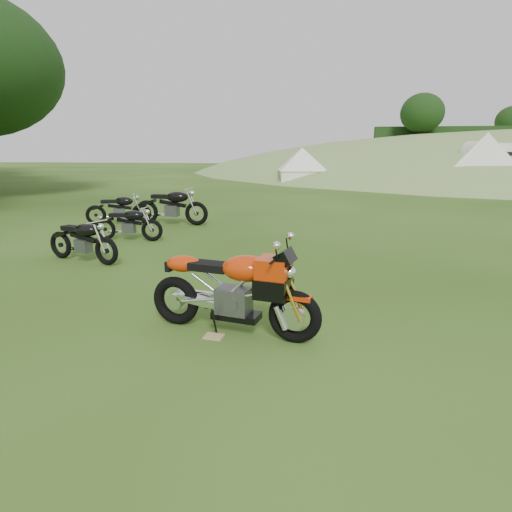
% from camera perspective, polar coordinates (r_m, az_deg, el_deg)
% --- Properties ---
extents(ground, '(120.00, 120.00, 0.00)m').
position_cam_1_polar(ground, '(6.38, 1.95, -5.83)').
color(ground, '#25420E').
rests_on(ground, ground).
extents(sport_motorcycle, '(2.14, 0.93, 1.24)m').
position_cam_1_polar(sport_motorcycle, '(5.09, -3.22, -3.70)').
color(sport_motorcycle, '#BE2D06').
rests_on(sport_motorcycle, ground).
extents(plywood_board, '(0.24, 0.20, 0.02)m').
position_cam_1_polar(plywood_board, '(5.20, -5.64, -10.61)').
color(plywood_board, tan).
rests_on(plywood_board, ground).
extents(vintage_moto_a, '(1.76, 0.90, 0.91)m').
position_cam_1_polar(vintage_moto_a, '(9.05, -22.18, 2.08)').
color(vintage_moto_a, black).
rests_on(vintage_moto_a, ground).
extents(vintage_moto_b, '(1.66, 0.44, 0.87)m').
position_cam_1_polar(vintage_moto_b, '(10.80, -16.70, 4.24)').
color(vintage_moto_b, black).
rests_on(vintage_moto_b, ground).
extents(vintage_moto_c, '(1.83, 1.03, 0.95)m').
position_cam_1_polar(vintage_moto_c, '(13.28, -17.87, 6.07)').
color(vintage_moto_c, black).
rests_on(vintage_moto_c, ground).
extents(vintage_moto_d, '(2.19, 0.64, 1.14)m').
position_cam_1_polar(vintage_moto_d, '(12.82, -11.26, 6.65)').
color(vintage_moto_d, black).
rests_on(vintage_moto_d, ground).
extents(tent_left, '(3.13, 3.13, 2.39)m').
position_cam_1_polar(tent_left, '(28.02, 6.14, 12.04)').
color(tent_left, white).
rests_on(tent_left, ground).
extents(tent_right, '(4.06, 4.06, 2.87)m').
position_cam_1_polar(tent_right, '(26.97, 28.16, 10.92)').
color(tent_right, silver).
rests_on(tent_right, ground).
extents(caravan, '(5.89, 4.07, 2.52)m').
position_cam_1_polar(caravan, '(29.04, 30.83, 10.37)').
color(caravan, silver).
rests_on(caravan, ground).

